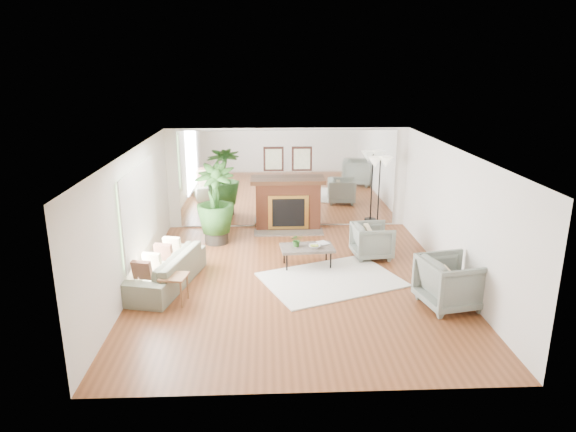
{
  "coord_description": "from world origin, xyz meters",
  "views": [
    {
      "loc": [
        -0.54,
        -9.07,
        3.99
      ],
      "look_at": [
        -0.12,
        0.6,
        1.12
      ],
      "focal_mm": 32.0,
      "sensor_mm": 36.0,
      "label": 1
    }
  ],
  "objects_px": {
    "potted_ficus": "(215,201)",
    "floor_lamp": "(380,168)",
    "coffee_table": "(307,248)",
    "armchair_back": "(372,241)",
    "sofa": "(165,269)",
    "fireplace": "(288,203)",
    "side_table": "(174,280)",
    "armchair_front": "(451,282)"
  },
  "relations": [
    {
      "from": "potted_ficus",
      "to": "floor_lamp",
      "type": "height_order",
      "value": "potted_ficus"
    },
    {
      "from": "fireplace",
      "to": "coffee_table",
      "type": "bearing_deg",
      "value": -83.71
    },
    {
      "from": "coffee_table",
      "to": "potted_ficus",
      "type": "relative_size",
      "value": 0.6
    },
    {
      "from": "floor_lamp",
      "to": "sofa",
      "type": "bearing_deg",
      "value": -146.32
    },
    {
      "from": "floor_lamp",
      "to": "armchair_front",
      "type": "bearing_deg",
      "value": -85.17
    },
    {
      "from": "fireplace",
      "to": "armchair_front",
      "type": "relative_size",
      "value": 2.12
    },
    {
      "from": "armchair_back",
      "to": "side_table",
      "type": "relative_size",
      "value": 1.6
    },
    {
      "from": "fireplace",
      "to": "sofa",
      "type": "xyz_separation_m",
      "value": [
        -2.45,
        -3.35,
        -0.34
      ]
    },
    {
      "from": "sofa",
      "to": "potted_ficus",
      "type": "bearing_deg",
      "value": 175.96
    },
    {
      "from": "sofa",
      "to": "side_table",
      "type": "bearing_deg",
      "value": 35.32
    },
    {
      "from": "coffee_table",
      "to": "side_table",
      "type": "xyz_separation_m",
      "value": [
        -2.43,
        -1.56,
        0.03
      ]
    },
    {
      "from": "armchair_front",
      "to": "sofa",
      "type": "bearing_deg",
      "value": 65.83
    },
    {
      "from": "side_table",
      "to": "floor_lamp",
      "type": "relative_size",
      "value": 0.27
    },
    {
      "from": "fireplace",
      "to": "potted_ficus",
      "type": "bearing_deg",
      "value": -149.72
    },
    {
      "from": "coffee_table",
      "to": "armchair_back",
      "type": "bearing_deg",
      "value": 18.21
    },
    {
      "from": "sofa",
      "to": "floor_lamp",
      "type": "height_order",
      "value": "floor_lamp"
    },
    {
      "from": "potted_ficus",
      "to": "floor_lamp",
      "type": "bearing_deg",
      "value": 10.96
    },
    {
      "from": "armchair_front",
      "to": "side_table",
      "type": "bearing_deg",
      "value": 73.92
    },
    {
      "from": "armchair_front",
      "to": "potted_ficus",
      "type": "height_order",
      "value": "potted_ficus"
    },
    {
      "from": "armchair_front",
      "to": "floor_lamp",
      "type": "relative_size",
      "value": 0.52
    },
    {
      "from": "floor_lamp",
      "to": "fireplace",
      "type": "bearing_deg",
      "value": 173.93
    },
    {
      "from": "armchair_front",
      "to": "floor_lamp",
      "type": "height_order",
      "value": "floor_lamp"
    },
    {
      "from": "armchair_back",
      "to": "sofa",
      "type": "bearing_deg",
      "value": 102.37
    },
    {
      "from": "potted_ficus",
      "to": "floor_lamp",
      "type": "distance_m",
      "value": 4.04
    },
    {
      "from": "coffee_table",
      "to": "floor_lamp",
      "type": "xyz_separation_m",
      "value": [
        1.94,
        2.3,
        1.19
      ]
    },
    {
      "from": "potted_ficus",
      "to": "floor_lamp",
      "type": "relative_size",
      "value": 1.01
    },
    {
      "from": "armchair_back",
      "to": "armchair_front",
      "type": "bearing_deg",
      "value": -164.84
    },
    {
      "from": "floor_lamp",
      "to": "armchair_back",
      "type": "bearing_deg",
      "value": -105.5
    },
    {
      "from": "coffee_table",
      "to": "floor_lamp",
      "type": "relative_size",
      "value": 0.6
    },
    {
      "from": "fireplace",
      "to": "potted_ficus",
      "type": "xyz_separation_m",
      "value": [
        -1.71,
        -1.0,
        0.34
      ]
    },
    {
      "from": "coffee_table",
      "to": "floor_lamp",
      "type": "bearing_deg",
      "value": 49.85
    },
    {
      "from": "fireplace",
      "to": "side_table",
      "type": "xyz_separation_m",
      "value": [
        -2.15,
        -4.09,
        -0.24
      ]
    },
    {
      "from": "armchair_front",
      "to": "side_table",
      "type": "distance_m",
      "value": 4.74
    },
    {
      "from": "coffee_table",
      "to": "side_table",
      "type": "height_order",
      "value": "side_table"
    },
    {
      "from": "fireplace",
      "to": "armchair_back",
      "type": "height_order",
      "value": "fireplace"
    },
    {
      "from": "armchair_back",
      "to": "floor_lamp",
      "type": "distance_m",
      "value": 2.25
    },
    {
      "from": "fireplace",
      "to": "sofa",
      "type": "relative_size",
      "value": 0.95
    },
    {
      "from": "coffee_table",
      "to": "armchair_back",
      "type": "xyz_separation_m",
      "value": [
        1.43,
        0.47,
        -0.02
      ]
    },
    {
      "from": "sofa",
      "to": "floor_lamp",
      "type": "xyz_separation_m",
      "value": [
        4.67,
        3.11,
        1.27
      ]
    },
    {
      "from": "sofa",
      "to": "armchair_back",
      "type": "height_order",
      "value": "armchair_back"
    },
    {
      "from": "coffee_table",
      "to": "sofa",
      "type": "bearing_deg",
      "value": -163.42
    },
    {
      "from": "potted_ficus",
      "to": "floor_lamp",
      "type": "xyz_separation_m",
      "value": [
        3.92,
        0.76,
        0.58
      ]
    }
  ]
}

